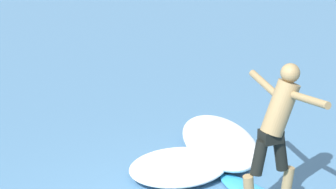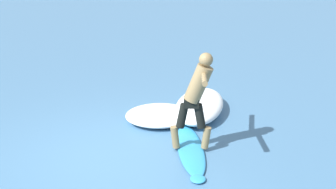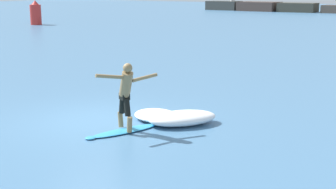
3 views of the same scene
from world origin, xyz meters
name	(u,v)px [view 1 (image 1 of 3)]	position (x,y,z in m)	size (l,w,h in m)	color
surfer	(278,122)	(1.45, -0.45, 1.11)	(0.96, 1.51, 1.76)	olive
wave_foam_at_tail	(220,142)	(2.28, 0.94, 0.19)	(1.94, 2.09, 0.38)	white
wave_foam_at_nose	(178,167)	(1.38, 0.99, 0.12)	(1.70, 1.56, 0.24)	white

